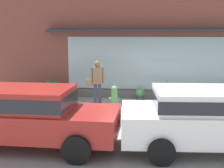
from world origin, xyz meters
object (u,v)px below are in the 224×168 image
(fire_hydrant, at_px, (114,98))
(parked_car_red, at_px, (29,113))
(parked_car_white, at_px, (213,116))
(potted_plant_by_entrance, at_px, (52,89))
(pedestrian_with_handbag, at_px, (97,79))
(potted_plant_trailing_edge, at_px, (140,94))
(potted_plant_doorstep, at_px, (35,94))
(potted_plant_window_center, at_px, (167,91))

(fire_hydrant, relative_size, parked_car_red, 0.21)
(parked_car_white, bearing_deg, potted_plant_by_entrance, 134.83)
(fire_hydrant, bearing_deg, parked_car_white, -51.34)
(fire_hydrant, relative_size, pedestrian_with_handbag, 0.52)
(potted_plant_trailing_edge, bearing_deg, potted_plant_doorstep, -178.11)
(parked_car_white, bearing_deg, potted_plant_trailing_edge, 106.10)
(potted_plant_by_entrance, bearing_deg, parked_car_red, -77.32)
(fire_hydrant, distance_m, parked_car_white, 4.54)
(potted_plant_doorstep, xyz_separation_m, potted_plant_trailing_edge, (4.55, 0.15, 0.08))
(parked_car_red, bearing_deg, potted_plant_trailing_edge, 64.60)
(potted_plant_window_center, bearing_deg, pedestrian_with_handbag, -163.02)
(parked_car_red, xyz_separation_m, parked_car_white, (4.50, 0.35, -0.00))
(parked_car_red, xyz_separation_m, potted_plant_doorstep, (-1.99, 5.32, -0.66))
(parked_car_white, distance_m, potted_plant_window_center, 5.08)
(pedestrian_with_handbag, xyz_separation_m, potted_plant_by_entrance, (-2.09, 0.71, -0.54))
(parked_car_red, bearing_deg, potted_plant_doorstep, 110.20)
(potted_plant_by_entrance, bearing_deg, fire_hydrant, -25.04)
(pedestrian_with_handbag, relative_size, potted_plant_doorstep, 4.19)
(parked_car_red, height_order, potted_plant_trailing_edge, parked_car_red)
(pedestrian_with_handbag, xyz_separation_m, potted_plant_doorstep, (-2.90, 0.82, -0.83))
(pedestrian_with_handbag, xyz_separation_m, potted_plant_trailing_edge, (1.65, 0.97, -0.75))
(pedestrian_with_handbag, relative_size, parked_car_white, 0.37)
(fire_hydrant, height_order, potted_plant_trailing_edge, fire_hydrant)
(parked_car_white, distance_m, potted_plant_trailing_edge, 5.50)
(potted_plant_by_entrance, bearing_deg, potted_plant_window_center, 1.68)
(parked_car_red, height_order, parked_car_white, parked_car_white)
(fire_hydrant, height_order, potted_plant_window_center, potted_plant_window_center)
(pedestrian_with_handbag, distance_m, parked_car_white, 5.49)
(potted_plant_trailing_edge, bearing_deg, pedestrian_with_handbag, -149.60)
(parked_car_red, xyz_separation_m, potted_plant_trailing_edge, (2.57, 5.47, -0.58))
(potted_plant_doorstep, relative_size, potted_plant_trailing_edge, 0.77)
(potted_plant_doorstep, bearing_deg, potted_plant_window_center, 0.31)
(parked_car_red, bearing_deg, potted_plant_window_center, 55.10)
(potted_plant_doorstep, distance_m, potted_plant_window_center, 5.69)
(potted_plant_trailing_edge, bearing_deg, parked_car_white, -69.33)
(pedestrian_with_handbag, distance_m, potted_plant_trailing_edge, 2.05)
(fire_hydrant, xyz_separation_m, potted_plant_by_entrance, (-2.85, 1.33, 0.05))
(pedestrian_with_handbag, xyz_separation_m, parked_car_white, (3.58, -4.15, -0.17))
(pedestrian_with_handbag, relative_size, parked_car_red, 0.41)
(potted_plant_trailing_edge, height_order, potted_plant_window_center, potted_plant_window_center)
(fire_hydrant, bearing_deg, potted_plant_by_entrance, 154.96)
(parked_car_red, distance_m, potted_plant_by_entrance, 5.35)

